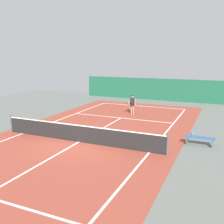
# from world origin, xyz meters

# --- Properties ---
(ground_plane) EXTENTS (36.00, 36.00, 0.00)m
(ground_plane) POSITION_xyz_m (0.00, 0.00, 0.00)
(ground_plane) COLOR slate
(court_surface) EXTENTS (11.02, 26.60, 0.01)m
(court_surface) POSITION_xyz_m (0.00, 0.00, 0.00)
(court_surface) COLOR brown
(court_surface) RESTS_ON ground
(tennis_net) EXTENTS (10.12, 0.10, 1.10)m
(tennis_net) POSITION_xyz_m (0.00, 0.00, 0.51)
(tennis_net) COLOR black
(tennis_net) RESTS_ON ground
(back_fence) EXTENTS (16.30, 0.98, 2.70)m
(back_fence) POSITION_xyz_m (-0.00, 16.48, 0.67)
(back_fence) COLOR #195138
(back_fence) RESTS_ON ground
(tennis_player) EXTENTS (0.77, 0.72, 1.64)m
(tennis_player) POSITION_xyz_m (0.38, 7.92, 0.96)
(tennis_player) COLOR #9E7051
(tennis_player) RESTS_ON ground
(tennis_ball_near_player) EXTENTS (0.07, 0.07, 0.07)m
(tennis_ball_near_player) POSITION_xyz_m (-1.89, 7.88, 0.03)
(tennis_ball_near_player) COLOR #CCDB33
(tennis_ball_near_player) RESTS_ON ground
(parked_car) EXTENTS (2.37, 4.37, 1.68)m
(parked_car) POSITION_xyz_m (3.30, 18.65, 0.84)
(parked_car) COLOR maroon
(parked_car) RESTS_ON ground
(courtside_bench) EXTENTS (1.60, 0.40, 0.49)m
(courtside_bench) POSITION_xyz_m (6.31, 2.14, 0.37)
(courtside_bench) COLOR #335184
(courtside_bench) RESTS_ON ground
(water_bottle) EXTENTS (0.08, 0.08, 0.24)m
(water_bottle) POSITION_xyz_m (5.72, 4.10, 0.12)
(water_bottle) COLOR #338CD8
(water_bottle) RESTS_ON ground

